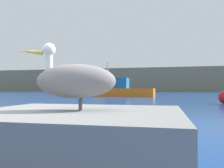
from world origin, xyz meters
The scene contains 5 objects.
ground_plane centered at (0.00, 0.00, 0.00)m, with size 260.00×260.00×0.00m, color navy.
hillside_backdrop centered at (0.00, 82.21, 4.01)m, with size 140.00×16.24×8.01m, color #7F755B.
pier_dock centered at (0.88, 0.10, 0.30)m, with size 2.55×2.17×0.59m, color gray.
pelican centered at (0.87, 0.10, 0.96)m, with size 1.25×0.73×0.83m.
fishing_boat_orange centered at (-2.87, 24.12, 0.76)m, with size 6.99×2.60×4.14m.
Camera 1 is at (1.95, -2.59, 0.85)m, focal length 37.01 mm.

